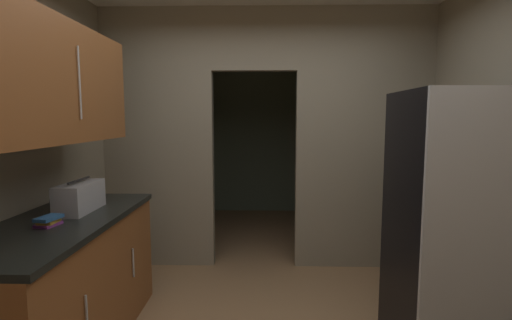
% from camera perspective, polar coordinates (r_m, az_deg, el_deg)
% --- Properties ---
extents(kitchen_partition, '(3.37, 0.12, 2.67)m').
position_cam_1_polar(kitchen_partition, '(3.93, 1.94, 4.11)').
color(kitchen_partition, gray).
rests_on(kitchen_partition, ground).
extents(adjoining_room_shell, '(3.37, 2.46, 2.67)m').
position_cam_1_polar(adjoining_room_shell, '(5.63, 1.47, 4.01)').
color(adjoining_room_shell, slate).
rests_on(adjoining_room_shell, ground).
extents(refrigerator, '(0.78, 0.76, 1.74)m').
position_cam_1_polar(refrigerator, '(2.84, 28.31, -8.57)').
color(refrigerator, black).
rests_on(refrigerator, ground).
extents(lower_cabinet_run, '(0.69, 1.70, 0.91)m').
position_cam_1_polar(lower_cabinet_run, '(2.92, -27.13, -16.71)').
color(lower_cabinet_run, brown).
rests_on(lower_cabinet_run, ground).
extents(upper_cabinet_counterside, '(0.36, 1.53, 0.75)m').
position_cam_1_polar(upper_cabinet_counterside, '(2.71, -28.57, 10.18)').
color(upper_cabinet_counterside, brown).
extents(boombox, '(0.20, 0.42, 0.23)m').
position_cam_1_polar(boombox, '(2.94, -25.09, -5.09)').
color(boombox, '#B2B2B7').
rests_on(boombox, lower_cabinet_run).
extents(book_stack, '(0.14, 0.18, 0.06)m').
position_cam_1_polar(book_stack, '(2.65, -28.78, -8.04)').
color(book_stack, '#8C3893').
rests_on(book_stack, lower_cabinet_run).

